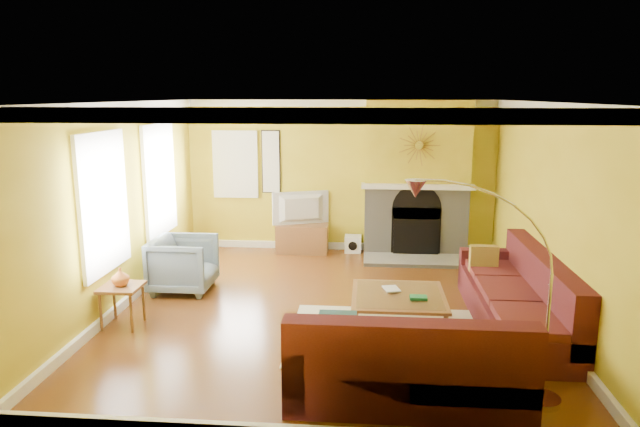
# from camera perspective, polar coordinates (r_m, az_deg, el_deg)

# --- Properties ---
(floor) EXTENTS (5.50, 6.00, 0.02)m
(floor) POSITION_cam_1_polar(r_m,az_deg,el_deg) (7.71, 0.83, -9.50)
(floor) COLOR brown
(floor) RESTS_ON ground
(ceiling) EXTENTS (5.50, 6.00, 0.02)m
(ceiling) POSITION_cam_1_polar(r_m,az_deg,el_deg) (7.18, 0.89, 11.17)
(ceiling) COLOR white
(ceiling) RESTS_ON ground
(wall_back) EXTENTS (5.50, 0.02, 2.70)m
(wall_back) POSITION_cam_1_polar(r_m,az_deg,el_deg) (10.29, 2.03, 3.76)
(wall_back) COLOR gold
(wall_back) RESTS_ON ground
(wall_front) EXTENTS (5.50, 0.02, 2.70)m
(wall_front) POSITION_cam_1_polar(r_m,az_deg,el_deg) (4.42, -1.88, -7.22)
(wall_front) COLOR gold
(wall_front) RESTS_ON ground
(wall_left) EXTENTS (0.02, 6.00, 2.70)m
(wall_left) POSITION_cam_1_polar(r_m,az_deg,el_deg) (8.00, -19.28, 0.77)
(wall_left) COLOR gold
(wall_left) RESTS_ON ground
(wall_right) EXTENTS (0.02, 6.00, 2.70)m
(wall_right) POSITION_cam_1_polar(r_m,az_deg,el_deg) (7.65, 21.96, 0.09)
(wall_right) COLOR gold
(wall_right) RESTS_ON ground
(baseboard) EXTENTS (5.50, 6.00, 0.12)m
(baseboard) POSITION_cam_1_polar(r_m,az_deg,el_deg) (7.68, 0.83, -9.01)
(baseboard) COLOR white
(baseboard) RESTS_ON floor
(crown_molding) EXTENTS (5.50, 6.00, 0.12)m
(crown_molding) POSITION_cam_1_polar(r_m,az_deg,el_deg) (7.18, 0.89, 10.61)
(crown_molding) COLOR white
(crown_molding) RESTS_ON ceiling
(window_left_near) EXTENTS (0.06, 1.22, 1.72)m
(window_left_near) POSITION_cam_1_polar(r_m,az_deg,el_deg) (9.14, -15.83, 3.25)
(window_left_near) COLOR white
(window_left_near) RESTS_ON wall_left
(window_left_far) EXTENTS (0.06, 1.22, 1.72)m
(window_left_far) POSITION_cam_1_polar(r_m,az_deg,el_deg) (7.42, -20.94, 1.01)
(window_left_far) COLOR white
(window_left_far) RESTS_ON wall_left
(window_back) EXTENTS (0.82, 0.06, 1.22)m
(window_back) POSITION_cam_1_polar(r_m,az_deg,el_deg) (10.47, -8.45, 4.89)
(window_back) COLOR white
(window_back) RESTS_ON wall_back
(wall_art) EXTENTS (0.34, 0.04, 1.14)m
(wall_art) POSITION_cam_1_polar(r_m,az_deg,el_deg) (10.35, -4.93, 5.17)
(wall_art) COLOR white
(wall_art) RESTS_ON wall_back
(fireplace) EXTENTS (1.80, 0.40, 2.70)m
(fireplace) POSITION_cam_1_polar(r_m,az_deg,el_deg) (10.10, 9.65, 3.45)
(fireplace) COLOR gray
(fireplace) RESTS_ON floor
(mantel) EXTENTS (1.92, 0.22, 0.08)m
(mantel) POSITION_cam_1_polar(r_m,az_deg,el_deg) (9.88, 9.75, 2.68)
(mantel) COLOR white
(mantel) RESTS_ON fireplace
(hearth) EXTENTS (1.80, 0.70, 0.06)m
(hearth) POSITION_cam_1_polar(r_m,az_deg,el_deg) (9.85, 9.65, -4.64)
(hearth) COLOR gray
(hearth) RESTS_ON floor
(sunburst) EXTENTS (0.70, 0.04, 0.70)m
(sunburst) POSITION_cam_1_polar(r_m,az_deg,el_deg) (9.80, 9.89, 6.73)
(sunburst) COLOR olive
(sunburst) RESTS_ON fireplace
(rug) EXTENTS (2.40, 1.80, 0.02)m
(rug) POSITION_cam_1_polar(r_m,az_deg,el_deg) (6.90, 7.23, -12.09)
(rug) COLOR beige
(rug) RESTS_ON floor
(sectional_sofa) EXTENTS (2.97, 3.71, 0.90)m
(sectional_sofa) POSITION_cam_1_polar(r_m,az_deg,el_deg) (6.78, 11.19, -8.61)
(sectional_sofa) COLOR #521A1F
(sectional_sofa) RESTS_ON floor
(coffee_table) EXTENTS (1.11, 1.11, 0.44)m
(coffee_table) POSITION_cam_1_polar(r_m,az_deg,el_deg) (7.06, 7.81, -9.65)
(coffee_table) COLOR white
(coffee_table) RESTS_ON floor
(media_console) EXTENTS (0.92, 0.41, 0.50)m
(media_console) POSITION_cam_1_polar(r_m,az_deg,el_deg) (10.25, -1.80, -2.52)
(media_console) COLOR brown
(media_console) RESTS_ON floor
(tv) EXTENTS (1.01, 0.48, 0.59)m
(tv) POSITION_cam_1_polar(r_m,az_deg,el_deg) (10.13, -1.82, 0.48)
(tv) COLOR black
(tv) RESTS_ON media_console
(subwoofer) EXTENTS (0.30, 0.30, 0.30)m
(subwoofer) POSITION_cam_1_polar(r_m,az_deg,el_deg) (10.32, 3.31, -3.04)
(subwoofer) COLOR white
(subwoofer) RESTS_ON floor
(armchair) EXTENTS (0.87, 0.85, 0.79)m
(armchair) POSITION_cam_1_polar(r_m,az_deg,el_deg) (8.47, -13.48, -4.94)
(armchair) COLOR slate
(armchair) RESTS_ON floor
(side_table) EXTENTS (0.47, 0.47, 0.52)m
(side_table) POSITION_cam_1_polar(r_m,az_deg,el_deg) (7.45, -19.14, -8.72)
(side_table) COLOR brown
(side_table) RESTS_ON floor
(vase) EXTENTS (0.21, 0.21, 0.22)m
(vase) POSITION_cam_1_polar(r_m,az_deg,el_deg) (7.34, -19.34, -6.00)
(vase) COLOR #C86824
(vase) RESTS_ON side_table
(book) EXTENTS (0.24, 0.28, 0.02)m
(book) POSITION_cam_1_polar(r_m,az_deg,el_deg) (7.08, 6.45, -7.56)
(book) COLOR white
(book) RESTS_ON coffee_table
(arc_lamp) EXTENTS (1.32, 0.36, 2.06)m
(arc_lamp) POSITION_cam_1_polar(r_m,az_deg,el_deg) (5.36, 16.24, -7.87)
(arc_lamp) COLOR silver
(arc_lamp) RESTS_ON floor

